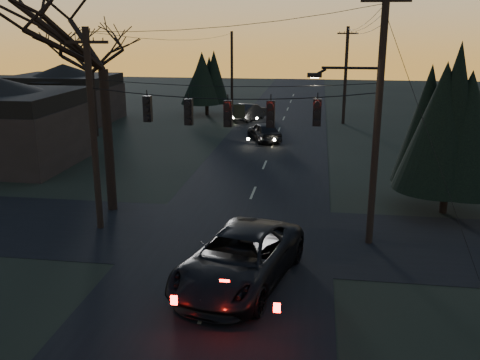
# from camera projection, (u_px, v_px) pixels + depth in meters

# --- Properties ---
(main_road) EXTENTS (8.00, 120.00, 0.02)m
(main_road) POSITION_uv_depth(u_px,v_px,m) (261.00, 173.00, 32.08)
(main_road) COLOR black
(main_road) RESTS_ON ground
(cross_road) EXTENTS (60.00, 7.00, 0.02)m
(cross_road) POSITION_uv_depth(u_px,v_px,m) (236.00, 235.00, 22.58)
(cross_road) COLOR black
(cross_road) RESTS_ON ground
(utility_pole_right) EXTENTS (5.00, 0.30, 10.00)m
(utility_pole_right) POSITION_uv_depth(u_px,v_px,m) (369.00, 243.00, 21.81)
(utility_pole_right) COLOR black
(utility_pole_right) RESTS_ON ground
(utility_pole_left) EXTENTS (1.80, 0.30, 8.50)m
(utility_pole_left) POSITION_uv_depth(u_px,v_px,m) (101.00, 228.00, 23.42)
(utility_pole_left) COLOR black
(utility_pole_left) RESTS_ON ground
(utility_pole_far_r) EXTENTS (1.80, 0.30, 8.50)m
(utility_pole_far_r) POSITION_uv_depth(u_px,v_px,m) (343.00, 124.00, 48.42)
(utility_pole_far_r) COLOR black
(utility_pole_far_r) RESTS_ON ground
(utility_pole_far_l) EXTENTS (0.30, 0.30, 8.00)m
(utility_pole_far_l) POSITION_uv_depth(u_px,v_px,m) (232.00, 108.00, 57.64)
(utility_pole_far_l) COLOR black
(utility_pole_far_l) RESTS_ON ground
(span_signal_assembly) EXTENTS (11.50, 0.44, 1.59)m
(span_signal_assembly) POSITION_uv_depth(u_px,v_px,m) (229.00, 112.00, 21.16)
(span_signal_assembly) COLOR black
(span_signal_assembly) RESTS_ON ground
(bare_tree_left) EXTENTS (9.53, 9.53, 13.30)m
(bare_tree_left) POSITION_uv_depth(u_px,v_px,m) (99.00, 7.00, 23.23)
(bare_tree_left) COLOR black
(bare_tree_left) RESTS_ON ground
(evergreen_right) EXTENTS (4.97, 4.97, 7.68)m
(evergreen_right) POSITION_uv_depth(u_px,v_px,m) (453.00, 120.00, 24.12)
(evergreen_right) COLOR black
(evergreen_right) RESTS_ON ground
(bare_tree_dist) EXTENTS (6.60, 6.60, 10.05)m
(bare_tree_dist) POSITION_uv_depth(u_px,v_px,m) (89.00, 46.00, 41.09)
(bare_tree_dist) COLOR black
(bare_tree_dist) RESTS_ON ground
(evergreen_dist) EXTENTS (3.69, 3.69, 5.76)m
(evergreen_dist) POSITION_uv_depth(u_px,v_px,m) (206.00, 80.00, 52.25)
(evergreen_dist) COLOR black
(evergreen_dist) RESTS_ON ground
(house_left_far) EXTENTS (9.00, 7.00, 5.20)m
(house_left_far) POSITION_uv_depth(u_px,v_px,m) (65.00, 93.00, 49.37)
(house_left_far) COLOR black
(house_left_far) RESTS_ON ground
(suv_near) EXTENTS (4.45, 7.02, 1.80)m
(suv_near) POSITION_uv_depth(u_px,v_px,m) (240.00, 259.00, 18.13)
(suv_near) COLOR black
(suv_near) RESTS_ON ground
(sedan_oncoming_a) EXTENTS (3.32, 4.65, 1.47)m
(sedan_oncoming_a) POSITION_uv_depth(u_px,v_px,m) (264.00, 132.00, 40.87)
(sedan_oncoming_a) COLOR black
(sedan_oncoming_a) RESTS_ON ground
(sedan_oncoming_b) EXTENTS (3.26, 4.98, 1.55)m
(sedan_oncoming_b) POSITION_uv_depth(u_px,v_px,m) (249.00, 112.00, 49.99)
(sedan_oncoming_b) COLOR black
(sedan_oncoming_b) RESTS_ON ground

